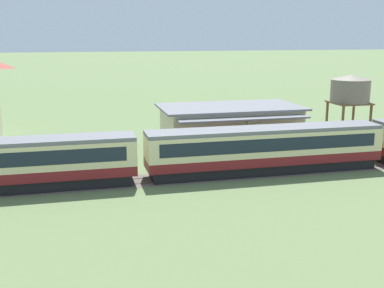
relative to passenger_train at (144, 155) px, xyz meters
The scene contains 5 objects.
ground_plane 11.01m from the passenger_train, ahead, with size 600.00×600.00×0.00m, color #607547.
passenger_train is the anchor object (origin of this frame).
railway_track 10.55m from the passenger_train, behind, with size 138.25×3.60×0.04m.
station_building 13.92m from the passenger_train, 41.62° to the left, with size 14.59×9.26×4.54m.
water_tower 25.62m from the passenger_train, 19.89° to the left, with size 4.38×4.38×7.55m.
Camera 1 is at (-15.97, -38.76, 11.82)m, focal length 45.00 mm.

